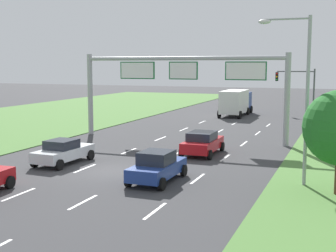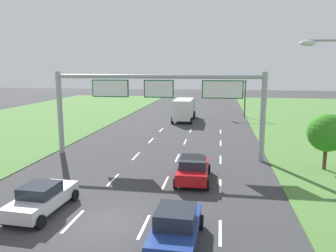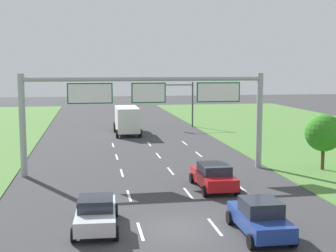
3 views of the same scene
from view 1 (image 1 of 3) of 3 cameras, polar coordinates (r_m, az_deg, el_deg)
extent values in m
plane|color=#38383A|center=(27.40, -6.94, -5.44)|extent=(200.00, 200.00, 0.00)
cube|color=white|center=(23.48, -17.72, -7.95)|extent=(0.14, 2.40, 0.01)
cube|color=white|center=(28.25, -10.09, -5.10)|extent=(0.14, 2.40, 0.01)
cube|color=white|center=(33.42, -4.78, -3.05)|extent=(0.14, 2.40, 0.01)
cube|color=white|center=(38.83, -0.94, -1.54)|extent=(0.14, 2.40, 0.01)
cube|color=white|center=(44.39, 1.95, -0.40)|extent=(0.14, 2.40, 0.01)
cube|color=white|center=(50.05, 4.19, 0.49)|extent=(0.14, 2.40, 0.01)
cube|color=white|center=(21.52, -10.32, -9.12)|extent=(0.14, 2.40, 0.01)
cube|color=white|center=(26.65, -3.59, -5.77)|extent=(0.14, 2.40, 0.01)
cube|color=white|center=(32.08, 0.87, -3.47)|extent=(0.14, 2.40, 0.01)
cube|color=white|center=(37.68, 4.01, -1.84)|extent=(0.14, 2.40, 0.01)
cube|color=white|center=(43.39, 6.32, -0.63)|extent=(0.14, 2.40, 0.01)
cube|color=white|center=(49.17, 8.10, 0.30)|extent=(0.14, 2.40, 0.01)
cube|color=white|center=(19.99, -1.57, -10.30)|extent=(0.14, 2.40, 0.01)
cube|color=white|center=(25.43, 3.65, -6.41)|extent=(0.14, 2.40, 0.01)
cube|color=white|center=(31.07, 6.96, -3.89)|extent=(0.14, 2.40, 0.01)
cube|color=white|center=(36.83, 9.23, -2.14)|extent=(0.14, 2.40, 0.01)
cube|color=white|center=(42.65, 10.88, -0.86)|extent=(0.14, 2.40, 0.01)
cube|color=white|center=(48.52, 12.13, 0.11)|extent=(0.14, 2.40, 0.01)
cube|color=silver|center=(29.78, -12.62, -3.26)|extent=(1.99, 4.45, 0.65)
cube|color=#232833|center=(29.54, -12.84, -2.17)|extent=(1.66, 1.83, 0.55)
cylinder|color=black|center=(31.66, -12.17, -3.21)|extent=(0.25, 0.65, 0.64)
cylinder|color=black|center=(30.64, -9.42, -3.49)|extent=(0.25, 0.65, 0.64)
cylinder|color=black|center=(29.13, -15.95, -4.26)|extent=(0.25, 0.65, 0.64)
cylinder|color=black|center=(28.03, -13.09, -4.62)|extent=(0.25, 0.65, 0.64)
cube|color=red|center=(32.11, 4.24, -2.27)|extent=(1.94, 4.45, 0.70)
cube|color=#232833|center=(31.86, 4.17, -1.21)|extent=(1.68, 2.20, 0.55)
cylinder|color=black|center=(34.01, 3.45, -2.31)|extent=(0.23, 0.64, 0.64)
cylinder|color=black|center=(33.51, 6.62, -2.50)|extent=(0.23, 0.64, 0.64)
cylinder|color=black|center=(30.89, 1.64, -3.30)|extent=(0.23, 0.64, 0.64)
cylinder|color=black|center=(30.34, 5.11, -3.53)|extent=(0.23, 0.64, 0.64)
cube|color=navy|center=(24.67, -1.31, -5.29)|extent=(1.85, 4.26, 0.66)
cube|color=#232833|center=(24.44, -1.42, -3.84)|extent=(1.60, 1.82, 0.65)
cylinder|color=black|center=(26.50, -1.79, -5.13)|extent=(0.23, 0.64, 0.64)
cylinder|color=black|center=(25.84, 1.93, -5.46)|extent=(0.23, 0.64, 0.64)
cylinder|color=black|center=(23.74, -4.85, -6.65)|extent=(0.23, 0.64, 0.64)
cylinder|color=black|center=(23.00, -0.75, -7.09)|extent=(0.23, 0.64, 0.64)
cylinder|color=black|center=(24.62, -18.72, -6.51)|extent=(0.25, 0.65, 0.64)
cube|color=navy|center=(59.77, 8.95, 3.05)|extent=(2.21, 2.11, 2.20)
cube|color=silver|center=(55.85, 8.07, 2.97)|extent=(2.38, 5.65, 2.61)
cylinder|color=black|center=(60.60, 7.99, 2.08)|extent=(0.28, 0.90, 0.90)
cylinder|color=black|center=(60.13, 10.08, 2.00)|extent=(0.28, 0.90, 0.90)
cylinder|color=black|center=(58.39, 7.39, 1.89)|extent=(0.28, 0.90, 0.90)
cylinder|color=black|center=(57.87, 9.72, 1.79)|extent=(0.28, 0.90, 0.90)
cylinder|color=black|center=(54.11, 6.26, 1.47)|extent=(0.28, 0.90, 0.90)
cylinder|color=black|center=(53.55, 8.77, 1.36)|extent=(0.28, 0.90, 0.90)
cylinder|color=#9EA0A5|center=(41.48, -9.46, 3.80)|extent=(0.44, 0.44, 7.00)
cylinder|color=#9EA0A5|center=(36.03, 14.30, 3.12)|extent=(0.44, 0.44, 7.00)
cylinder|color=#9EA0A5|center=(37.84, 1.59, 8.25)|extent=(16.80, 0.32, 0.32)
cube|color=#0C5B28|center=(39.29, -3.75, 6.79)|extent=(3.09, 0.12, 1.43)
cube|color=white|center=(39.23, -3.79, 6.79)|extent=(2.93, 0.01, 1.27)
cube|color=#0C5B28|center=(37.78, 1.88, 6.77)|extent=(2.42, 0.12, 1.43)
cube|color=white|center=(37.71, 1.84, 6.77)|extent=(2.26, 0.01, 1.27)
cube|color=#0C5B28|center=(36.44, 9.45, 6.64)|extent=(3.19, 0.12, 1.43)
cube|color=white|center=(36.37, 9.43, 6.64)|extent=(3.03, 0.01, 1.27)
cylinder|color=#47494F|center=(60.00, 17.35, 4.01)|extent=(0.20, 0.20, 5.60)
cylinder|color=#47494F|center=(60.10, 15.29, 6.43)|extent=(4.50, 0.14, 0.14)
cube|color=black|center=(60.38, 13.14, 5.89)|extent=(0.32, 0.36, 1.10)
sphere|color=red|center=(60.17, 13.12, 6.24)|extent=(0.22, 0.22, 0.22)
sphere|color=orange|center=(60.18, 13.11, 5.88)|extent=(0.22, 0.22, 0.22)
sphere|color=green|center=(60.19, 13.10, 5.53)|extent=(0.22, 0.22, 0.22)
cylinder|color=#9EA0A5|center=(24.23, 16.59, 2.78)|extent=(0.18, 0.18, 8.50)
cylinder|color=#9EA0A5|center=(24.37, 14.31, 12.54)|extent=(2.20, 0.10, 0.10)
ellipsoid|color=silver|center=(24.51, 11.69, 12.35)|extent=(0.64, 0.32, 0.24)
camera|label=2|loc=(12.36, -16.79, 12.42)|focal=35.00mm
camera|label=3|loc=(16.84, -58.87, 8.32)|focal=50.00mm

